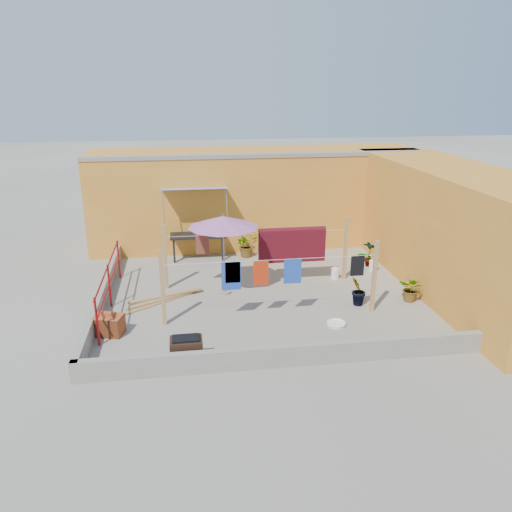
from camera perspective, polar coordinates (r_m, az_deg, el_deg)
name	(u,v)px	position (r m, az deg, el deg)	size (l,w,h in m)	color
ground	(262,294)	(13.24, 0.69, -4.39)	(80.00, 80.00, 0.00)	#9E998E
wall_back	(255,197)	(17.26, -0.09, 6.78)	(11.00, 3.27, 3.21)	orange
wall_right	(453,228)	(14.42, 21.61, 2.96)	(2.40, 9.00, 3.20)	orange
parapet_front	(290,355)	(9.99, 3.96, -11.27)	(8.30, 0.16, 0.44)	gray
parapet_left	(102,295)	(13.19, -17.14, -4.33)	(0.16, 7.30, 0.44)	gray
red_railing	(109,279)	(12.79, -16.47, -2.58)	(0.05, 4.20, 1.10)	#A61015
clothesline_rig	(287,249)	(13.51, 3.56, 0.78)	(5.09, 2.35, 1.80)	tan
patio_umbrella	(223,222)	(12.70, -3.78, 3.88)	(2.36, 2.36, 2.17)	gray
outdoor_table	(198,236)	(15.87, -6.68, 2.27)	(1.72, 0.87, 0.80)	black
brick_stack	(109,325)	(11.58, -16.46, -7.55)	(0.71, 0.60, 0.53)	#B25129
lumber_pile	(163,299)	(13.02, -10.63, -4.85)	(1.97, 1.27, 0.13)	tan
brazier	(187,351)	(10.11, -7.94, -10.66)	(0.64, 0.43, 0.57)	#311C13
white_basin	(336,324)	(11.74, 9.16, -7.63)	(0.45, 0.45, 0.08)	white
water_jug_a	(335,273)	(14.41, 9.02, -1.97)	(0.23, 0.23, 0.36)	white
water_jug_b	(373,266)	(15.22, 13.24, -1.08)	(0.24, 0.24, 0.37)	white
green_hose	(363,256)	(16.41, 12.16, -0.01)	(0.46, 0.46, 0.07)	#1E7B1B
plant_back_a	(247,245)	(16.02, -1.05, 1.30)	(0.70, 0.61, 0.78)	#19591B
plant_back_b	(294,246)	(16.07, 4.41, 1.18)	(0.40, 0.40, 0.71)	#19591B
plant_right_a	(370,254)	(15.51, 12.85, 0.28)	(0.43, 0.29, 0.81)	#19591B
plant_right_b	(358,291)	(12.69, 11.60, -3.93)	(0.43, 0.35, 0.79)	#19591B
plant_right_c	(411,289)	(13.32, 17.35, -3.62)	(0.59, 0.51, 0.66)	#19591B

